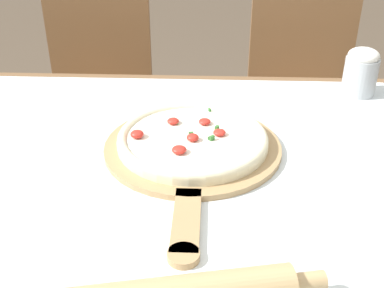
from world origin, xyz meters
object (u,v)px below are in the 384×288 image
flour_cup (361,71)px  chair_left (100,93)px  pizza (192,139)px  chair_right (300,96)px  pizza_peel (192,151)px

flour_cup → chair_left: bearing=148.5°
chair_left → flour_cup: size_ratio=7.24×
pizza → chair_left: 0.91m
pizza → chair_left: bearing=115.8°
pizza → chair_left: chair_left is taller
chair_left → flour_cup: 0.97m
flour_cup → chair_right: bearing=95.7°
chair_left → chair_right: 0.74m
chair_right → flour_cup: 0.57m
chair_right → flour_cup: bearing=-83.0°
chair_left → chair_right: size_ratio=1.00×
pizza → flour_cup: (0.41, 0.30, 0.04)m
pizza_peel → flour_cup: flour_cup is taller
pizza_peel → chair_left: bearing=115.3°
pizza → chair_left: size_ratio=0.35×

